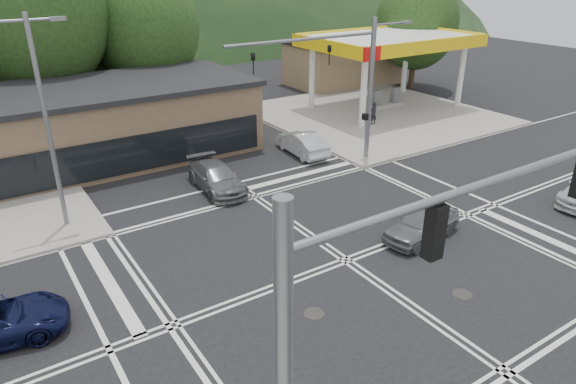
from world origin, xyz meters
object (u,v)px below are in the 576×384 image
car_grey_center (422,224)px  pedestrian (373,113)px  car_queue_a (302,143)px  car_northbound (217,177)px  car_queue_b (194,121)px

car_grey_center → pedestrian: size_ratio=2.45×
car_queue_a → car_northbound: size_ratio=0.93×
car_queue_a → car_northbound: bearing=20.7°
car_grey_center → car_queue_a: 11.40m
car_queue_b → car_northbound: (-3.08, -9.70, -0.07)m
car_queue_b → car_grey_center: bearing=87.7°
car_queue_a → pedestrian: pedestrian is taller
car_queue_a → pedestrian: 7.76m
car_grey_center → car_northbound: 10.54m
car_queue_a → car_northbound: 6.94m
car_grey_center → pedestrian: 16.13m
car_queue_a → car_northbound: car_queue_a is taller
car_queue_a → car_grey_center: bearing=85.7°
car_queue_a → pedestrian: bearing=-161.1°
car_queue_b → pedestrian: (11.08, -5.75, 0.21)m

